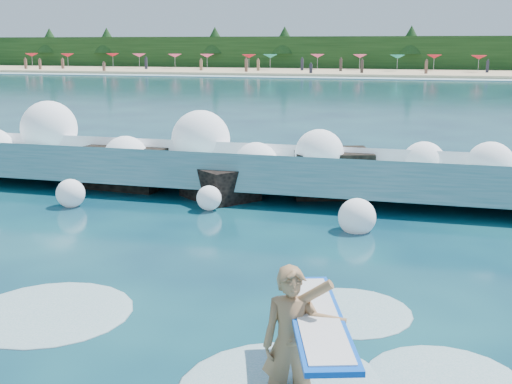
% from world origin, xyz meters
% --- Properties ---
extents(ground, '(200.00, 200.00, 0.00)m').
position_xyz_m(ground, '(0.00, 0.00, 0.00)').
color(ground, '#07223A').
rests_on(ground, ground).
extents(beach, '(140.00, 20.00, 0.40)m').
position_xyz_m(beach, '(0.00, 78.00, 0.20)').
color(beach, tan).
rests_on(beach, ground).
extents(wet_band, '(140.00, 5.00, 0.08)m').
position_xyz_m(wet_band, '(0.00, 67.00, 0.04)').
color(wet_band, silver).
rests_on(wet_band, ground).
extents(treeline, '(140.00, 4.00, 5.00)m').
position_xyz_m(treeline, '(0.00, 88.00, 2.50)').
color(treeline, black).
rests_on(treeline, ground).
extents(breaking_wave, '(18.86, 2.90, 1.63)m').
position_xyz_m(breaking_wave, '(-0.91, 7.02, 0.57)').
color(breaking_wave, teal).
rests_on(breaking_wave, ground).
extents(rock_cluster, '(8.15, 3.34, 1.38)m').
position_xyz_m(rock_cluster, '(-0.99, 6.88, 0.44)').
color(rock_cluster, black).
rests_on(rock_cluster, ground).
extents(surfer_with_board, '(1.30, 2.97, 1.81)m').
position_xyz_m(surfer_with_board, '(3.28, -2.67, 0.67)').
color(surfer_with_board, '#A1744B').
rests_on(surfer_with_board, ground).
extents(wave_spray, '(14.70, 4.77, 2.36)m').
position_xyz_m(wave_spray, '(-1.84, 6.95, 1.09)').
color(wave_spray, white).
rests_on(wave_spray, ground).
extents(surf_foam, '(8.79, 5.68, 0.13)m').
position_xyz_m(surf_foam, '(2.33, -2.19, 0.00)').
color(surf_foam, silver).
rests_on(surf_foam, ground).
extents(beach_umbrellas, '(113.20, 6.82, 0.50)m').
position_xyz_m(beach_umbrellas, '(-0.16, 79.98, 2.25)').
color(beach_umbrellas, red).
rests_on(beach_umbrellas, ground).
extents(beachgoers, '(105.42, 12.33, 1.92)m').
position_xyz_m(beachgoers, '(-1.44, 75.77, 1.11)').
color(beachgoers, '#3F332D').
rests_on(beachgoers, ground).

